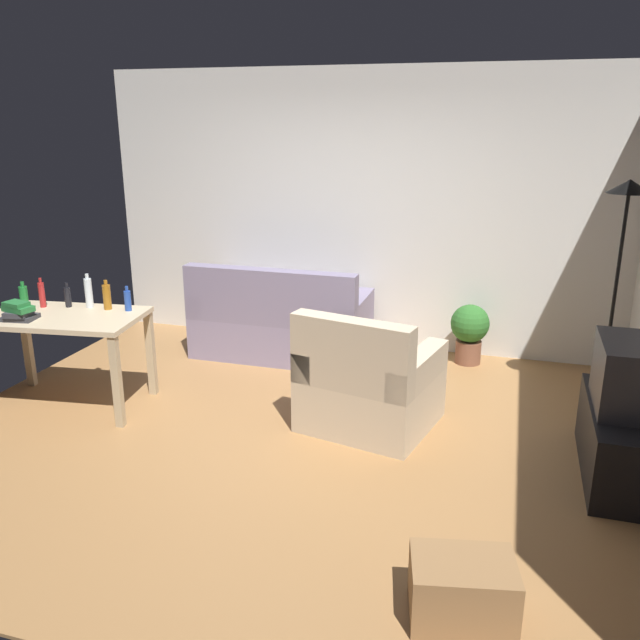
{
  "coord_description": "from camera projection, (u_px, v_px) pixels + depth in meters",
  "views": [
    {
      "loc": [
        1.48,
        -4.1,
        2.25
      ],
      "look_at": [
        0.1,
        0.5,
        0.75
      ],
      "focal_mm": 36.76,
      "sensor_mm": 36.0,
      "label": 1
    }
  ],
  "objects": [
    {
      "name": "couch",
      "position": [
        280.0,
        325.0,
        6.35
      ],
      "size": [
        1.65,
        0.84,
        0.92
      ],
      "rotation": [
        0.0,
        0.0,
        3.14
      ],
      "color": "gray",
      "rests_on": "ground_plane"
    },
    {
      "name": "ground_plane",
      "position": [
        288.0,
        436.0,
        4.82
      ],
      "size": [
        5.2,
        4.4,
        0.02
      ],
      "primitive_type": "cube",
      "color": "#9E7042"
    },
    {
      "name": "tv_stand",
      "position": [
        621.0,
        442.0,
        4.22
      ],
      "size": [
        0.44,
        1.1,
        0.48
      ],
      "rotation": [
        0.0,
        0.0,
        1.57
      ],
      "color": "black",
      "rests_on": "ground_plane"
    },
    {
      "name": "bottle_red",
      "position": [
        42.0,
        294.0,
        5.3
      ],
      "size": [
        0.05,
        0.05,
        0.24
      ],
      "color": "#AD2323",
      "rests_on": "desk"
    },
    {
      "name": "bottle_amber",
      "position": [
        107.0,
        297.0,
        5.24
      ],
      "size": [
        0.06,
        0.06,
        0.24
      ],
      "color": "#9E6019",
      "rests_on": "desk"
    },
    {
      "name": "bottle_dark",
      "position": [
        68.0,
        297.0,
        5.31
      ],
      "size": [
        0.05,
        0.05,
        0.2
      ],
      "color": "black",
      "rests_on": "desk"
    },
    {
      "name": "tv",
      "position": [
        632.0,
        376.0,
        4.08
      ],
      "size": [
        0.41,
        0.6,
        0.44
      ],
      "rotation": [
        0.0,
        0.0,
        1.57
      ],
      "color": "#2D2D33",
      "rests_on": "tv_stand"
    },
    {
      "name": "bottle_green",
      "position": [
        24.0,
        296.0,
        5.32
      ],
      "size": [
        0.07,
        0.07,
        0.21
      ],
      "color": "#1E722D",
      "rests_on": "desk"
    },
    {
      "name": "book_stack",
      "position": [
        19.0,
        312.0,
        4.97
      ],
      "size": [
        0.26,
        0.22,
        0.15
      ],
      "color": "#333338",
      "rests_on": "desk"
    },
    {
      "name": "wall_rear",
      "position": [
        360.0,
        212.0,
        6.43
      ],
      "size": [
        5.2,
        0.1,
        2.7
      ],
      "primitive_type": "cube",
      "color": "silver",
      "rests_on": "ground_plane"
    },
    {
      "name": "bottle_clear",
      "position": [
        89.0,
        292.0,
        5.29
      ],
      "size": [
        0.06,
        0.06,
        0.28
      ],
      "color": "silver",
      "rests_on": "desk"
    },
    {
      "name": "desk",
      "position": [
        65.0,
        328.0,
        5.15
      ],
      "size": [
        1.28,
        0.85,
        0.76
      ],
      "rotation": [
        0.0,
        0.0,
        0.13
      ],
      "color": "#C6B28E",
      "rests_on": "ground_plane"
    },
    {
      "name": "storage_box",
      "position": [
        462.0,
        590.0,
        3.03
      ],
      "size": [
        0.54,
        0.43,
        0.3
      ],
      "primitive_type": "cube",
      "rotation": [
        0.0,
        0.0,
        0.2
      ],
      "color": "olive",
      "rests_on": "ground_plane"
    },
    {
      "name": "armchair",
      "position": [
        368.0,
        387.0,
        4.87
      ],
      "size": [
        1.06,
        1.01,
        0.92
      ],
      "rotation": [
        0.0,
        0.0,
        2.92
      ],
      "color": "beige",
      "rests_on": "ground_plane"
    },
    {
      "name": "bottle_blue",
      "position": [
        128.0,
        300.0,
        5.21
      ],
      "size": [
        0.05,
        0.05,
        0.2
      ],
      "color": "#2347A3",
      "rests_on": "desk"
    },
    {
      "name": "potted_plant",
      "position": [
        470.0,
        330.0,
        6.14
      ],
      "size": [
        0.36,
        0.36,
        0.57
      ],
      "color": "brown",
      "rests_on": "ground_plane"
    },
    {
      "name": "torchiere_lamp",
      "position": [
        623.0,
        234.0,
        4.86
      ],
      "size": [
        0.32,
        0.32,
        1.81
      ],
      "color": "black",
      "rests_on": "ground_plane"
    }
  ]
}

